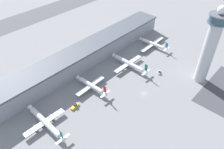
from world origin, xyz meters
The scene contains 10 objects.
ground_plane centered at (0.00, 0.00, 0.00)m, with size 1000.00×1000.00×0.00m, color gray.
terminal_building centered at (0.00, 70.00, 8.99)m, with size 203.20×25.00×17.79m.
runway_strip centered at (0.00, 205.75, 0.00)m, with size 304.79×44.00×0.01m, color #515154.
control_tower centered at (49.40, -26.00, 35.35)m, with size 15.90×15.90×69.19m.
airplane_gate_alpha centered at (-75.57, 32.56, 3.90)m, with size 32.81×42.93×12.44m.
airplane_gate_bravo centered at (-26.48, 37.00, 4.11)m, with size 31.39×34.54×12.52m.
airplane_gate_charlie centered at (20.32, 33.26, 3.98)m, with size 36.66×42.42×12.87m.
airplane_gate_delta centered at (66.94, 37.00, 3.70)m, with size 39.95×34.94×11.55m.
service_truck_catering centered at (-49.63, 31.24, 0.97)m, with size 7.93×3.59×2.79m.
service_truck_fuel centered at (32.32, 6.00, 0.84)m, with size 6.04×4.78×2.43m.
Camera 1 is at (-116.44, -70.16, 129.58)m, focal length 35.00 mm.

